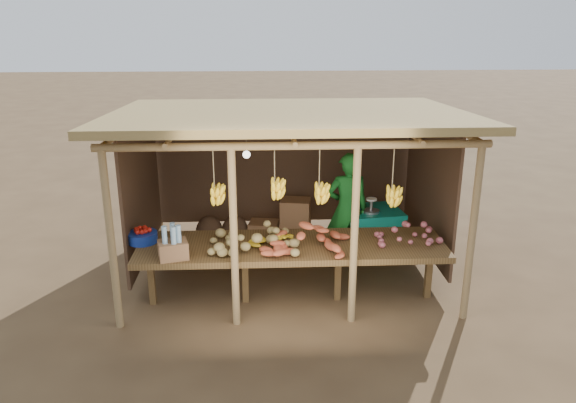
{
  "coord_description": "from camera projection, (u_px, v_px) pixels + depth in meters",
  "views": [
    {
      "loc": [
        -0.37,
        -7.52,
        3.58
      ],
      "look_at": [
        0.0,
        0.0,
        1.05
      ],
      "focal_mm": 35.0,
      "sensor_mm": 36.0,
      "label": 1
    }
  ],
  "objects": [
    {
      "name": "potato_heap",
      "position": [
        252.0,
        234.0,
        6.95
      ],
      "size": [
        1.13,
        0.69,
        0.37
      ],
      "primitive_type": null,
      "rotation": [
        0.0,
        0.0,
        0.02
      ],
      "color": "olive",
      "rests_on": "counter"
    },
    {
      "name": "tomato_basin",
      "position": [
        143.0,
        236.0,
        7.16
      ],
      "size": [
        0.37,
        0.37,
        0.2
      ],
      "rotation": [
        0.0,
        0.0,
        0.13
      ],
      "color": "navy",
      "rests_on": "counter"
    },
    {
      "name": "counter",
      "position": [
        292.0,
        248.0,
        7.14
      ],
      "size": [
        3.9,
        1.05,
        0.8
      ],
      "color": "brown",
      "rests_on": "ground"
    },
    {
      "name": "ground",
      "position": [
        288.0,
        269.0,
        8.28
      ],
      "size": [
        60.0,
        60.0,
        0.0
      ],
      "primitive_type": "plane",
      "color": "brown",
      "rests_on": "ground"
    },
    {
      "name": "vendor",
      "position": [
        347.0,
        209.0,
        8.26
      ],
      "size": [
        0.64,
        0.44,
        1.7
      ],
      "primitive_type": "imported",
      "rotation": [
        0.0,
        0.0,
        3.19
      ],
      "color": "#176A22",
      "rests_on": "ground"
    },
    {
      "name": "carton_stack",
      "position": [
        285.0,
        225.0,
        9.07
      ],
      "size": [
        1.04,
        0.46,
        0.74
      ],
      "color": "#8C603E",
      "rests_on": "ground"
    },
    {
      "name": "burlap_sacks",
      "position": [
        222.0,
        231.0,
        9.01
      ],
      "size": [
        0.86,
        0.45,
        0.61
      ],
      "color": "#4C3423",
      "rests_on": "ground"
    },
    {
      "name": "banana_pile",
      "position": [
        272.0,
        230.0,
        7.11
      ],
      "size": [
        0.61,
        0.49,
        0.34
      ],
      "primitive_type": null,
      "rotation": [
        0.0,
        0.0,
        -0.4
      ],
      "color": "yellow",
      "rests_on": "counter"
    },
    {
      "name": "stall_structure",
      "position": [
        289.0,
        142.0,
        7.65
      ],
      "size": [
        4.7,
        3.5,
        2.43
      ],
      "color": "#95784D",
      "rests_on": "ground"
    },
    {
      "name": "sweet_potato_heap",
      "position": [
        306.0,
        236.0,
        6.89
      ],
      "size": [
        1.04,
        0.66,
        0.36
      ],
      "primitive_type": null,
      "rotation": [
        0.0,
        0.0,
        0.06
      ],
      "color": "#BF5231",
      "rests_on": "counter"
    },
    {
      "name": "onion_heap",
      "position": [
        410.0,
        229.0,
        7.11
      ],
      "size": [
        0.95,
        0.78,
        0.36
      ],
      "primitive_type": null,
      "rotation": [
        0.0,
        0.0,
        0.42
      ],
      "color": "#AE545D",
      "rests_on": "counter"
    },
    {
      "name": "bottle_box",
      "position": [
        173.0,
        245.0,
        6.66
      ],
      "size": [
        0.4,
        0.35,
        0.43
      ],
      "color": "#8C603E",
      "rests_on": "counter"
    },
    {
      "name": "tarp_crate",
      "position": [
        372.0,
        231.0,
        8.6
      ],
      "size": [
        0.92,
        0.82,
        0.99
      ],
      "color": "brown",
      "rests_on": "ground"
    }
  ]
}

